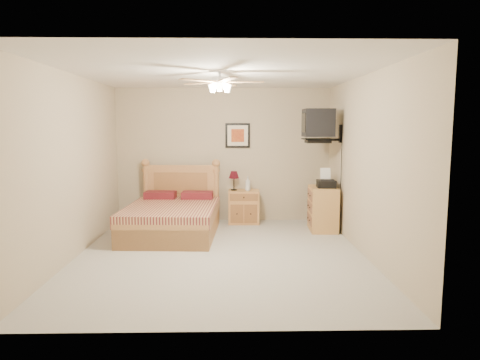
# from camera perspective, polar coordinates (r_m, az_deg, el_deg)

# --- Properties ---
(floor) EXTENTS (4.50, 4.50, 0.00)m
(floor) POSITION_cam_1_polar(r_m,az_deg,el_deg) (6.09, -2.54, -9.97)
(floor) COLOR #A7A397
(floor) RESTS_ON ground
(ceiling) EXTENTS (4.00, 4.50, 0.04)m
(ceiling) POSITION_cam_1_polar(r_m,az_deg,el_deg) (5.86, -2.68, 14.10)
(ceiling) COLOR white
(ceiling) RESTS_ON ground
(wall_back) EXTENTS (4.00, 0.04, 2.50)m
(wall_back) POSITION_cam_1_polar(r_m,az_deg,el_deg) (8.08, -2.23, 3.33)
(wall_back) COLOR tan
(wall_back) RESTS_ON ground
(wall_front) EXTENTS (4.00, 0.04, 2.50)m
(wall_front) POSITION_cam_1_polar(r_m,az_deg,el_deg) (3.61, -3.46, -1.51)
(wall_front) COLOR tan
(wall_front) RESTS_ON ground
(wall_left) EXTENTS (0.04, 4.50, 2.50)m
(wall_left) POSITION_cam_1_polar(r_m,az_deg,el_deg) (6.22, -21.37, 1.67)
(wall_left) COLOR tan
(wall_left) RESTS_ON ground
(wall_right) EXTENTS (0.04, 4.50, 2.50)m
(wall_right) POSITION_cam_1_polar(r_m,az_deg,el_deg) (6.13, 16.44, 1.80)
(wall_right) COLOR tan
(wall_right) RESTS_ON ground
(bed) EXTENTS (1.51, 1.93, 1.20)m
(bed) POSITION_cam_1_polar(r_m,az_deg,el_deg) (7.10, -9.10, -2.58)
(bed) COLOR tan
(bed) RESTS_ON ground
(nightstand) EXTENTS (0.58, 0.44, 0.61)m
(nightstand) POSITION_cam_1_polar(r_m,az_deg,el_deg) (7.96, 0.50, -3.58)
(nightstand) COLOR #C08941
(nightstand) RESTS_ON ground
(table_lamp) EXTENTS (0.20, 0.20, 0.36)m
(table_lamp) POSITION_cam_1_polar(r_m,az_deg,el_deg) (7.91, -0.82, -0.09)
(table_lamp) COLOR #500D19
(table_lamp) RESTS_ON nightstand
(lotion_bottle) EXTENTS (0.13, 0.13, 0.27)m
(lotion_bottle) POSITION_cam_1_polar(r_m,az_deg,el_deg) (7.85, 1.05, -0.48)
(lotion_bottle) COLOR silver
(lotion_bottle) RESTS_ON nightstand
(framed_picture) EXTENTS (0.46, 0.04, 0.46)m
(framed_picture) POSITION_cam_1_polar(r_m,az_deg,el_deg) (8.05, -0.31, 5.95)
(framed_picture) COLOR black
(framed_picture) RESTS_ON wall_back
(dresser) EXTENTS (0.48, 0.66, 0.76)m
(dresser) POSITION_cam_1_polar(r_m,az_deg,el_deg) (7.53, 11.00, -3.78)
(dresser) COLOR #C18248
(dresser) RESTS_ON ground
(fax_machine) EXTENTS (0.32, 0.34, 0.33)m
(fax_machine) POSITION_cam_1_polar(r_m,az_deg,el_deg) (7.39, 11.43, 0.26)
(fax_machine) COLOR black
(fax_machine) RESTS_ON dresser
(magazine_lower) EXTENTS (0.26, 0.30, 0.02)m
(magazine_lower) POSITION_cam_1_polar(r_m,az_deg,el_deg) (7.72, 10.53, -0.56)
(magazine_lower) COLOR beige
(magazine_lower) RESTS_ON dresser
(magazine_upper) EXTENTS (0.20, 0.26, 0.02)m
(magazine_upper) POSITION_cam_1_polar(r_m,az_deg,el_deg) (7.72, 10.59, -0.40)
(magazine_upper) COLOR gray
(magazine_upper) RESTS_ON magazine_lower
(wall_tv) EXTENTS (0.56, 0.46, 0.58)m
(wall_tv) POSITION_cam_1_polar(r_m,az_deg,el_deg) (7.33, 11.54, 7.17)
(wall_tv) COLOR black
(wall_tv) RESTS_ON wall_right
(ceiling_fan) EXTENTS (1.14, 1.14, 0.28)m
(ceiling_fan) POSITION_cam_1_polar(r_m,az_deg,el_deg) (5.64, -2.73, 12.93)
(ceiling_fan) COLOR white
(ceiling_fan) RESTS_ON ceiling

